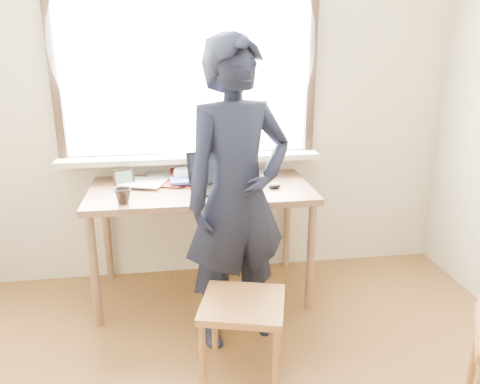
{
  "coord_description": "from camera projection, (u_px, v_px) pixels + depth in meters",
  "views": [
    {
      "loc": [
        -0.33,
        -1.37,
        1.72
      ],
      "look_at": [
        0.01,
        0.95,
        0.97
      ],
      "focal_mm": 35.0,
      "sensor_mm": 36.0,
      "label": 1
    }
  ],
  "objects": [
    {
      "name": "desk",
      "position": [
        201.0,
        199.0,
        3.16
      ],
      "size": [
        1.48,
        0.74,
        0.79
      ],
      "color": "brown",
      "rests_on": "ground"
    },
    {
      "name": "laptop",
      "position": [
        216.0,
        180.0,
        3.1
      ],
      "size": [
        0.4,
        0.35,
        0.24
      ],
      "color": "black",
      "rests_on": "desk"
    },
    {
      "name": "room_shell",
      "position": [
        263.0,
        68.0,
        1.55
      ],
      "size": [
        3.52,
        4.02,
        2.61
      ],
      "color": "beige",
      "rests_on": "ground"
    },
    {
      "name": "desk_clutter",
      "position": [
        182.0,
        179.0,
        3.24
      ],
      "size": [
        0.69,
        0.48,
        0.04
      ],
      "color": "#3740B5",
      "rests_on": "desk"
    },
    {
      "name": "mug_dark",
      "position": [
        123.0,
        196.0,
        2.81
      ],
      "size": [
        0.12,
        0.12,
        0.09
      ],
      "primitive_type": "imported",
      "rotation": [
        0.0,
        0.0,
        -0.25
      ],
      "color": "black",
      "rests_on": "desk"
    },
    {
      "name": "mouse",
      "position": [
        274.0,
        186.0,
        3.1
      ],
      "size": [
        0.09,
        0.06,
        0.03
      ],
      "primitive_type": "ellipsoid",
      "color": "black",
      "rests_on": "desk"
    },
    {
      "name": "mug_white",
      "position": [
        182.0,
        175.0,
        3.24
      ],
      "size": [
        0.16,
        0.16,
        0.09
      ],
      "primitive_type": "imported",
      "rotation": [
        0.0,
        0.0,
        0.49
      ],
      "color": "white",
      "rests_on": "desk"
    },
    {
      "name": "person",
      "position": [
        238.0,
        197.0,
        2.64
      ],
      "size": [
        0.75,
        0.61,
        1.77
      ],
      "primitive_type": "imported",
      "rotation": [
        0.0,
        0.0,
        0.33
      ],
      "color": "black",
      "rests_on": "ground"
    },
    {
      "name": "picture_frame",
      "position": [
        124.0,
        178.0,
        3.14
      ],
      "size": [
        0.14,
        0.05,
        0.11
      ],
      "color": "black",
      "rests_on": "desk"
    },
    {
      "name": "book_b",
      "position": [
        249.0,
        173.0,
        3.45
      ],
      "size": [
        0.18,
        0.24,
        0.02
      ],
      "primitive_type": "imported",
      "rotation": [
        0.0,
        0.0,
        -0.02
      ],
      "color": "white",
      "rests_on": "desk"
    },
    {
      "name": "book_a",
      "position": [
        147.0,
        177.0,
        3.33
      ],
      "size": [
        0.25,
        0.31,
        0.03
      ],
      "primitive_type": "imported",
      "rotation": [
        0.0,
        0.0,
        0.16
      ],
      "color": "white",
      "rests_on": "desk"
    },
    {
      "name": "work_chair",
      "position": [
        243.0,
        313.0,
        2.45
      ],
      "size": [
        0.52,
        0.5,
        0.43
      ],
      "color": "#9D6833",
      "rests_on": "ground"
    }
  ]
}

